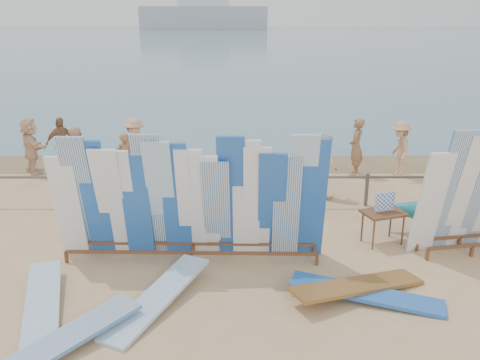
{
  "coord_description": "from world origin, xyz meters",
  "views": [
    {
      "loc": [
        0.62,
        -9.71,
        4.84
      ],
      "look_at": [
        0.64,
        1.87,
        1.09
      ],
      "focal_mm": 38.0,
      "sensor_mm": 36.0,
      "label": 1
    }
  ],
  "objects_px": {
    "beachgoer_extra_1": "(61,143)",
    "beachgoer_8": "(325,166)",
    "beachgoer_3": "(135,146)",
    "beachgoer_2": "(76,157)",
    "flat_board_e": "(60,351)",
    "flat_board_a": "(43,311)",
    "beachgoer_10": "(470,162)",
    "beachgoer_7": "(356,147)",
    "flat_board_b": "(159,305)",
    "main_surfboard_rack": "(191,203)",
    "beach_chair_right": "(273,182)",
    "beachgoer_11": "(31,146)",
    "flat_board_c": "(358,294)",
    "flat_board_d": "(365,299)",
    "vendor_table": "(382,226)",
    "beach_chair_left": "(229,184)",
    "beachgoer_1": "(124,158)",
    "stroller": "(275,184)",
    "beachgoer_9": "(400,149)"
  },
  "relations": [
    {
      "from": "beachgoer_3",
      "to": "beachgoer_2",
      "type": "distance_m",
      "value": 1.94
    },
    {
      "from": "beachgoer_7",
      "to": "beachgoer_11",
      "type": "height_order",
      "value": "beachgoer_7"
    },
    {
      "from": "beachgoer_10",
      "to": "beachgoer_7",
      "type": "relative_size",
      "value": 0.91
    },
    {
      "from": "beachgoer_9",
      "to": "beachgoer_8",
      "type": "height_order",
      "value": "beachgoer_9"
    },
    {
      "from": "beachgoer_extra_1",
      "to": "beachgoer_8",
      "type": "xyz_separation_m",
      "value": [
        8.24,
        -2.73,
        0.02
      ]
    },
    {
      "from": "main_surfboard_rack",
      "to": "flat_board_d",
      "type": "bearing_deg",
      "value": -24.88
    },
    {
      "from": "beachgoer_7",
      "to": "beach_chair_left",
      "type": "bearing_deg",
      "value": -49.68
    },
    {
      "from": "flat_board_c",
      "to": "flat_board_d",
      "type": "bearing_deg",
      "value": -179.46
    },
    {
      "from": "beach_chair_right",
      "to": "beachgoer_3",
      "type": "xyz_separation_m",
      "value": [
        -4.29,
        1.74,
        0.64
      ]
    },
    {
      "from": "flat_board_c",
      "to": "flat_board_d",
      "type": "xyz_separation_m",
      "value": [
        0.09,
        -0.19,
        0.0
      ]
    },
    {
      "from": "stroller",
      "to": "beachgoer_extra_1",
      "type": "relative_size",
      "value": 0.59
    },
    {
      "from": "beachgoer_extra_1",
      "to": "flat_board_d",
      "type": "bearing_deg",
      "value": -85.0
    },
    {
      "from": "flat_board_b",
      "to": "beachgoer_7",
      "type": "xyz_separation_m",
      "value": [
        5.1,
        7.69,
        0.91
      ]
    },
    {
      "from": "beachgoer_11",
      "to": "beachgoer_8",
      "type": "xyz_separation_m",
      "value": [
        9.02,
        -2.19,
        -0.03
      ]
    },
    {
      "from": "flat_board_c",
      "to": "beachgoer_8",
      "type": "relative_size",
      "value": 1.54
    },
    {
      "from": "flat_board_e",
      "to": "flat_board_a",
      "type": "distance_m",
      "value": 1.29
    },
    {
      "from": "flat_board_a",
      "to": "beachgoer_2",
      "type": "bearing_deg",
      "value": 84.85
    },
    {
      "from": "main_surfboard_rack",
      "to": "flat_board_a",
      "type": "height_order",
      "value": "main_surfboard_rack"
    },
    {
      "from": "flat_board_b",
      "to": "flat_board_d",
      "type": "relative_size",
      "value": 1.0
    },
    {
      "from": "beachgoer_3",
      "to": "beachgoer_2",
      "type": "bearing_deg",
      "value": 177.24
    },
    {
      "from": "beachgoer_11",
      "to": "vendor_table",
      "type": "bearing_deg",
      "value": -155.79
    },
    {
      "from": "flat_board_b",
      "to": "main_surfboard_rack",
      "type": "bearing_deg",
      "value": 101.54
    },
    {
      "from": "vendor_table",
      "to": "beach_chair_left",
      "type": "bearing_deg",
      "value": 116.78
    },
    {
      "from": "beachgoer_10",
      "to": "beachgoer_1",
      "type": "relative_size",
      "value": 1.09
    },
    {
      "from": "vendor_table",
      "to": "flat_board_e",
      "type": "relative_size",
      "value": 0.44
    },
    {
      "from": "beach_chair_right",
      "to": "beachgoer_11",
      "type": "height_order",
      "value": "beachgoer_11"
    },
    {
      "from": "beach_chair_left",
      "to": "beachgoer_1",
      "type": "bearing_deg",
      "value": 154.38
    },
    {
      "from": "beachgoer_extra_1",
      "to": "beachgoer_2",
      "type": "bearing_deg",
      "value": -99.29
    },
    {
      "from": "beachgoer_1",
      "to": "beachgoer_8",
      "type": "xyz_separation_m",
      "value": [
        5.84,
        -1.23,
        0.11
      ]
    },
    {
      "from": "main_surfboard_rack",
      "to": "beachgoer_8",
      "type": "relative_size",
      "value": 3.14
    },
    {
      "from": "main_surfboard_rack",
      "to": "vendor_table",
      "type": "bearing_deg",
      "value": 12.09
    },
    {
      "from": "beachgoer_3",
      "to": "stroller",
      "type": "bearing_deg",
      "value": -70.79
    },
    {
      "from": "beach_chair_left",
      "to": "beach_chair_right",
      "type": "height_order",
      "value": "beach_chair_right"
    },
    {
      "from": "vendor_table",
      "to": "beachgoer_8",
      "type": "relative_size",
      "value": 0.68
    },
    {
      "from": "stroller",
      "to": "beachgoer_2",
      "type": "xyz_separation_m",
      "value": [
        -5.79,
        1.08,
        0.48
      ]
    },
    {
      "from": "main_surfboard_rack",
      "to": "beachgoer_11",
      "type": "relative_size",
      "value": 3.05
    },
    {
      "from": "beachgoer_11",
      "to": "flat_board_c",
      "type": "bearing_deg",
      "value": -167.78
    },
    {
      "from": "flat_board_c",
      "to": "beach_chair_left",
      "type": "relative_size",
      "value": 3.29
    },
    {
      "from": "beachgoer_1",
      "to": "vendor_table",
      "type": "bearing_deg",
      "value": 102.08
    },
    {
      "from": "vendor_table",
      "to": "beachgoer_extra_1",
      "type": "xyz_separation_m",
      "value": [
        -9.04,
        5.86,
        0.46
      ]
    },
    {
      "from": "beach_chair_right",
      "to": "beachgoer_extra_1",
      "type": "height_order",
      "value": "beachgoer_extra_1"
    },
    {
      "from": "beachgoer_extra_1",
      "to": "beachgoer_2",
      "type": "xyz_separation_m",
      "value": [
        1.05,
        -1.79,
        0.02
      ]
    },
    {
      "from": "flat_board_b",
      "to": "beachgoer_7",
      "type": "height_order",
      "value": "beachgoer_7"
    },
    {
      "from": "beachgoer_7",
      "to": "beachgoer_8",
      "type": "bearing_deg",
      "value": -15.64
    },
    {
      "from": "main_surfboard_rack",
      "to": "beachgoer_7",
      "type": "bearing_deg",
      "value": 53.11
    },
    {
      "from": "beachgoer_9",
      "to": "beachgoer_2",
      "type": "relative_size",
      "value": 1.0
    },
    {
      "from": "beachgoer_10",
      "to": "beachgoer_extra_1",
      "type": "bearing_deg",
      "value": 168.95
    },
    {
      "from": "main_surfboard_rack",
      "to": "flat_board_a",
      "type": "bearing_deg",
      "value": -139.46
    },
    {
      "from": "flat_board_c",
      "to": "beachgoer_10",
      "type": "xyz_separation_m",
      "value": [
        4.47,
        5.84,
        0.83
      ]
    },
    {
      "from": "flat_board_c",
      "to": "flat_board_d",
      "type": "relative_size",
      "value": 1.0
    }
  ]
}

